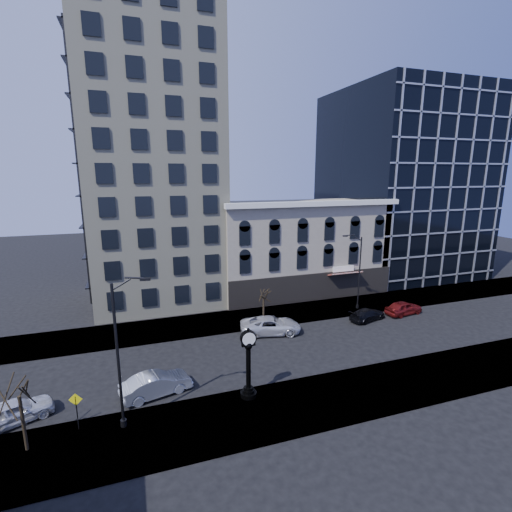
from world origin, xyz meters
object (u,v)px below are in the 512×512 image
object	(u,v)px
street_lamp_near	(127,314)
car_near_a	(13,412)
car_near_b	(156,384)
street_clock	(248,366)
warning_sign	(76,405)

from	to	relation	value
street_lamp_near	car_near_a	size ratio (longest dim) A/B	2.11
street_lamp_near	car_near_a	distance (m)	10.45
car_near_a	car_near_b	size ratio (longest dim) A/B	0.94
street_clock	car_near_a	xyz separation A→B (m)	(-15.12, 2.17, -1.68)
car_near_a	street_lamp_near	bearing A→B (deg)	-135.06
street_clock	warning_sign	world-z (taller)	street_clock
street_clock	car_near_a	bearing A→B (deg)	173.00
street_lamp_near	car_near_b	bearing A→B (deg)	73.27
warning_sign	car_near_a	xyz separation A→B (m)	(-4.04, 2.16, -1.02)
warning_sign	car_near_b	size ratio (longest dim) A/B	0.49
street_lamp_near	warning_sign	distance (m)	6.73
warning_sign	car_near_a	size ratio (longest dim) A/B	0.53
car_near_a	car_near_b	distance (m)	8.93
street_clock	street_lamp_near	distance (m)	9.28
street_clock	car_near_b	size ratio (longest dim) A/B	1.04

